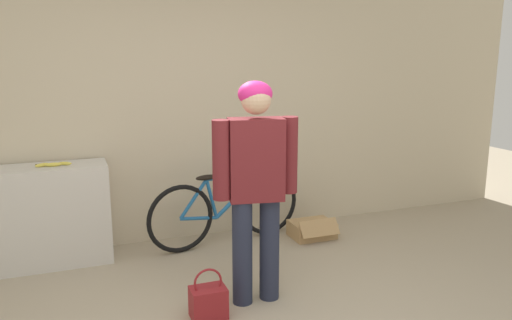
{
  "coord_description": "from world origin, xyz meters",
  "views": [
    {
      "loc": [
        -1.0,
        -2.43,
        1.83
      ],
      "look_at": [
        0.24,
        0.84,
        1.09
      ],
      "focal_mm": 35.0,
      "sensor_mm": 36.0,
      "label": 1
    }
  ],
  "objects": [
    {
      "name": "wall_back",
      "position": [
        0.0,
        2.39,
        1.3
      ],
      "size": [
        8.0,
        0.07,
        2.6
      ],
      "color": "beige",
      "rests_on": "ground_plane"
    },
    {
      "name": "side_shelf",
      "position": [
        -1.22,
        2.13,
        0.44
      ],
      "size": [
        1.01,
        0.43,
        0.89
      ],
      "color": "beige",
      "rests_on": "ground_plane"
    },
    {
      "name": "person",
      "position": [
        0.24,
        0.84,
        0.97
      ],
      "size": [
        0.65,
        0.27,
        1.65
      ],
      "rotation": [
        0.0,
        0.0,
        -0.18
      ],
      "color": "#23283D",
      "rests_on": "ground_plane"
    },
    {
      "name": "bicycle",
      "position": [
        0.39,
        2.05,
        0.35
      ],
      "size": [
        1.62,
        0.46,
        0.73
      ],
      "rotation": [
        0.0,
        0.0,
        0.16
      ],
      "color": "black",
      "rests_on": "ground_plane"
    },
    {
      "name": "banana",
      "position": [
        -1.15,
        2.11,
        0.9
      ],
      "size": [
        0.31,
        0.08,
        0.03
      ],
      "color": "#EAD64C",
      "rests_on": "side_shelf"
    },
    {
      "name": "handbag",
      "position": [
        -0.17,
        0.72,
        0.12
      ],
      "size": [
        0.25,
        0.18,
        0.37
      ],
      "color": "maroon",
      "rests_on": "ground_plane"
    },
    {
      "name": "cardboard_box",
      "position": [
        1.25,
        1.89,
        0.08
      ],
      "size": [
        0.43,
        0.39,
        0.22
      ],
      "color": "tan",
      "rests_on": "ground_plane"
    }
  ]
}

